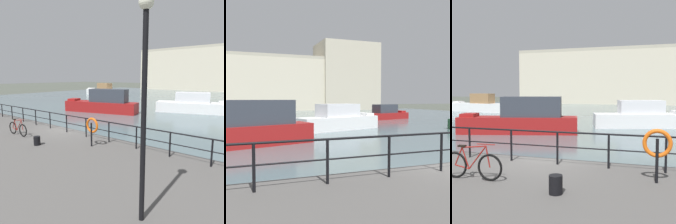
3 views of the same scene
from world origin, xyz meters
The scene contains 10 objects.
ground_plane centered at (0.00, 0.00, 0.00)m, with size 240.00×240.00×0.00m, color #4C5147.
water_basin centered at (0.00, 30.20, 0.01)m, with size 80.00×60.00×0.01m, color slate.
moored_small_launch centered at (2.38, 16.41, 0.92)m, with size 8.27×4.64×2.32m.
moored_green_narrowboat centered at (-21.39, 27.98, 0.99)m, with size 9.93×3.25×2.71m.
moored_red_daysailer centered at (-5.76, 10.00, 1.08)m, with size 8.88×4.14×2.71m.
quay_railing centered at (0.68, -0.75, 1.54)m, with size 26.45×0.07×1.08m.
parked_bicycle centered at (-0.98, -2.95, 1.19)m, with size 1.77×0.12×0.98m.
mooring_bollard centered at (1.52, -3.32, 1.02)m, with size 0.32×0.32×0.44m, color black.
life_ring_stand centered at (3.73, -1.72, 1.77)m, with size 0.75×0.16×1.40m.
quay_lamp_post centered at (8.49, -5.04, 3.94)m, with size 0.32×0.32×4.97m.
Camera 1 is at (10.89, -9.14, 4.12)m, focal length 35.21 mm.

